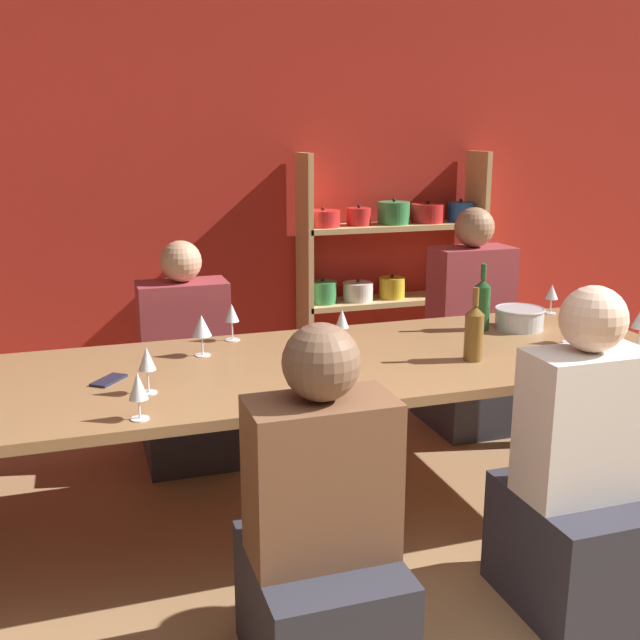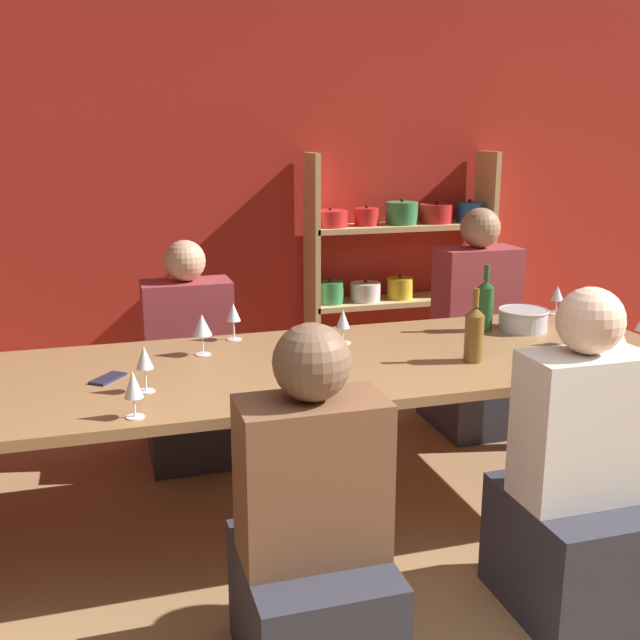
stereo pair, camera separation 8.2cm
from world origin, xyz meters
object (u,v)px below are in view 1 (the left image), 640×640
wine_glass_red_d (202,327)px  wine_glass_white_c (232,314)px  shelf_unit (390,286)px  person_far_b (186,381)px  wine_glass_red_b (138,388)px  person_near_a (577,495)px  wine_bottle_dark (482,304)px  wine_glass_red_c (147,361)px  wine_glass_red_e (552,293)px  person_far_a (468,348)px  wine_glass_white_d (572,318)px  wine_glass_red_a (616,333)px  dining_table (327,376)px  cell_phone (109,380)px  mixing_bowl (519,317)px  person_near_b (321,556)px  wine_glass_white_a (341,320)px  wine_bottle_green (474,332)px

wine_glass_red_d → wine_glass_white_c: wine_glass_red_d is taller
shelf_unit → person_far_b: (-1.56, -0.96, -0.22)m
wine_glass_red_b → person_near_a: size_ratio=0.14×
wine_bottle_dark → wine_glass_red_c: size_ratio=1.85×
wine_glass_red_e → person_far_a: (-0.23, 0.43, -0.40)m
wine_glass_white_d → wine_glass_red_a: bearing=-90.4°
dining_table → wine_glass_red_d: size_ratio=17.19×
dining_table → cell_phone: bearing=179.9°
dining_table → mixing_bowl: (1.05, 0.20, 0.12)m
wine_glass_white_c → wine_glass_red_e: (1.70, -0.01, -0.01)m
wine_glass_white_d → wine_glass_red_e: bearing=63.8°
wine_glass_white_d → person_far_a: bearing=88.6°
wine_glass_red_e → person_far_b: (-1.85, 0.49, -0.45)m
wine_bottle_dark → person_far_a: person_far_a is taller
wine_glass_white_c → person_far_a: (1.47, 0.42, -0.41)m
person_far_a → person_near_a: bearing=73.5°
wine_glass_red_a → person_far_b: size_ratio=0.15×
person_far_a → person_near_b: 2.28m
mixing_bowl → wine_glass_red_e: wine_glass_red_e is taller
wine_bottle_dark → wine_glass_white_a: wine_bottle_dark is taller
person_far_a → wine_glass_white_a: bearing=31.8°
wine_bottle_dark → person_far_b: person_far_b is taller
mixing_bowl → person_far_a: (0.10, 0.65, -0.35)m
dining_table → person_near_a: size_ratio=2.57×
wine_glass_red_c → person_near_a: bearing=-24.6°
mixing_bowl → wine_glass_red_b: bearing=-161.2°
wine_glass_white_a → person_near_b: person_near_b is taller
wine_glass_red_d → wine_glass_red_e: (1.87, 0.19, -0.02)m
shelf_unit → wine_glass_white_c: size_ratio=9.05×
wine_glass_white_a → person_far_b: size_ratio=0.14×
wine_glass_white_d → person_near_a: (-0.47, -0.73, -0.43)m
dining_table → shelf_unit: bearing=59.8°
wine_glass_red_d → cell_phone: (-0.40, -0.23, -0.12)m
person_near_b → wine_glass_red_b: bearing=136.8°
person_far_a → person_near_b: person_far_a is taller
wine_glass_red_c → wine_glass_white_c: bearing=54.3°
wine_glass_white_d → cell_phone: bearing=177.4°
wine_glass_red_a → person_near_a: person_near_a is taller
wine_glass_red_c → person_near_b: person_near_b is taller
wine_bottle_green → person_far_b: (-1.05, 1.10, -0.46)m
shelf_unit → wine_glass_red_c: shelf_unit is taller
wine_glass_red_d → person_far_b: bearing=88.8°
wine_glass_red_e → wine_glass_white_a: bearing=-171.1°
dining_table → person_near_a: bearing=-51.5°
wine_glass_red_b → wine_glass_red_d: size_ratio=0.91×
wine_glass_red_a → wine_glass_white_a: size_ratio=1.08×
wine_glass_red_a → cell_phone: wine_glass_red_a is taller
shelf_unit → wine_glass_red_b: shelf_unit is taller
wine_glass_white_a → wine_glass_white_d: wine_glass_white_d is taller
wine_bottle_dark → person_near_a: person_near_a is taller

